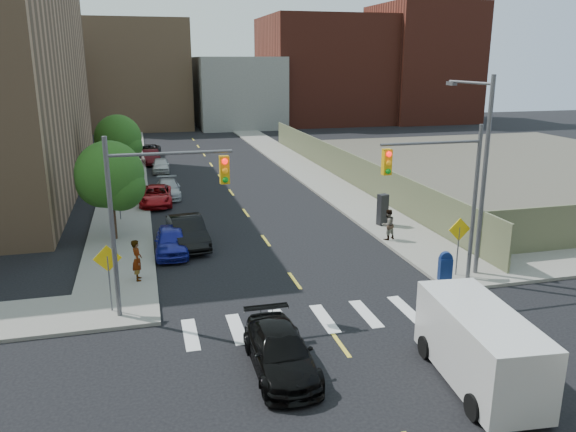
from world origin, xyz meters
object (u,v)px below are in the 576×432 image
pedestrian_west (137,260)px  pedestrian_east (388,225)px  parked_car_black (188,232)px  cargo_van (477,343)px  parked_car_red (157,195)px  parked_car_silver (168,189)px  parked_car_blue (172,241)px  parked_car_white (161,165)px  parked_car_maroon (151,157)px  mailbox (445,267)px  parked_car_grey (150,151)px  black_sedan (280,351)px  payphone (383,210)px

pedestrian_west → pedestrian_east: bearing=-80.9°
parked_car_black → cargo_van: bearing=-69.7°
parked_car_red → parked_car_silver: parked_car_red is taller
parked_car_blue → parked_car_white: parked_car_blue is taller
parked_car_blue → parked_car_maroon: (-0.39, 26.54, -0.01)m
parked_car_maroon → parked_car_red: bearing=-95.9°
parked_car_blue → pedestrian_west: 4.00m
mailbox → parked_car_red: bearing=136.7°
parked_car_grey → pedestrian_east: size_ratio=2.64×
parked_car_white → black_sedan: black_sedan is taller
mailbox → pedestrian_east: pedestrian_east is taller
parked_car_white → pedestrian_east: 25.79m
parked_car_white → cargo_van: bearing=-75.3°
parked_car_blue → parked_car_white: 22.25m
mailbox → pedestrian_west: (-13.12, 3.51, 0.28)m
mailbox → pedestrian_east: (0.02, 6.09, 0.19)m
parked_car_black → pedestrian_east: 10.77m
mailbox → parked_car_grey: bearing=120.3°
parked_car_grey → cargo_van: size_ratio=0.83×
parked_car_red → cargo_van: cargo_van is taller
parked_car_maroon → parked_car_grey: parked_car_maroon is taller
parked_car_silver → parked_car_maroon: parked_car_maroon is taller
parked_car_white → parked_car_maroon: parked_car_maroon is taller
black_sedan → pedestrian_west: (-4.35, 8.68, 0.41)m
black_sedan → cargo_van: (5.69, -2.03, 0.58)m
payphone → pedestrian_east: payphone is taller
parked_car_blue → black_sedan: (2.68, -12.29, -0.03)m
parked_car_blue → pedestrian_west: (-1.68, -3.61, 0.38)m
mailbox → parked_car_silver: bearing=132.1°
mailbox → parked_car_white: bearing=123.6°
parked_car_white → parked_car_red: bearing=-91.3°
parked_car_silver → pedestrian_west: size_ratio=2.31×
parked_car_white → black_sedan: bearing=-83.8°
parked_car_blue → parked_car_maroon: size_ratio=0.98×
parked_car_blue → cargo_van: 16.59m
parked_car_black → parked_car_white: (-0.54, 21.16, -0.16)m
parked_car_grey → black_sedan: (3.07, -43.07, 0.05)m
parked_car_maroon → pedestrian_east: 30.01m
parked_car_maroon → pedestrian_west: pedestrian_west is taller
parked_car_white → pedestrian_east: bearing=-62.1°
black_sedan → parked_car_blue: bearing=102.8°
parked_car_silver → parked_car_blue: bearing=-91.1°
parked_car_black → mailbox: parked_car_black is taller
parked_car_blue → pedestrian_west: pedestrian_west is taller
parked_car_maroon → payphone: (12.73, -24.89, 0.39)m
parked_car_blue → parked_car_red: (-0.39, 10.58, -0.05)m
parked_car_maroon → parked_car_white: bearing=-85.9°
parked_car_white → payphone: size_ratio=1.98×
parked_car_black → black_sedan: parked_car_black is taller
pedestrian_west → parked_car_silver: bearing=-9.6°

